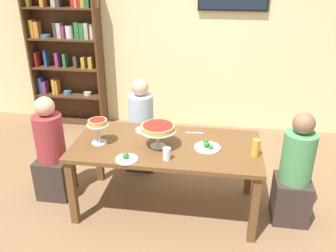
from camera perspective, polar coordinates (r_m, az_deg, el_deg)
The scene contains 16 objects.
ground_plane at distance 3.84m, azimuth -0.23°, elevation -12.78°, with size 12.00×12.00×0.00m, color #846042.
rear_partition at distance 5.31m, azimuth 3.59°, elevation 14.50°, with size 8.00×0.12×2.80m, color beige.
dining_table at distance 3.48m, azimuth -0.25°, elevation -4.18°, with size 1.83×0.90×0.74m.
bookshelf at distance 5.66m, azimuth -16.16°, elevation 12.02°, with size 1.13×0.30×2.21m.
diner_head_west at distance 3.95m, azimuth -18.26°, elevation -4.53°, with size 0.34×0.34×1.15m.
diner_far_left at distance 4.30m, azimuth -4.31°, elevation -0.79°, with size 0.34×0.34×1.15m.
diner_head_east at distance 3.61m, azimuth 19.80°, elevation -7.66°, with size 0.34×0.34×1.15m.
deep_dish_pizza_stand at distance 3.31m, azimuth -1.65°, elevation -0.47°, with size 0.35×0.35×0.23m.
personal_pizza_stand at distance 3.44m, azimuth -11.29°, elevation 0.07°, with size 0.21×0.21×0.25m.
salad_plate_near_diner at distance 3.19m, azimuth -6.76°, elevation -5.16°, with size 0.21×0.21×0.07m.
salad_plate_far_diner at distance 3.39m, azimuth 6.37°, elevation -3.26°, with size 0.25×0.25×0.07m.
salad_plate_spare at distance 3.72m, azimuth -3.73°, elevation -0.53°, with size 0.20×0.20×0.06m.
beer_glass_amber_tall at distance 3.29m, azimuth 13.99°, elevation -3.46°, with size 0.07×0.07×0.17m, color gold.
water_glass_clear_near at distance 3.15m, azimuth -0.21°, elevation -4.53°, with size 0.07×0.07×0.11m, color white.
cutlery_fork_near at distance 3.88m, azimuth -11.30°, elevation -0.09°, with size 0.18×0.02×0.01m, color silver.
cutlery_knife_near at distance 3.68m, azimuth 4.33°, elevation -1.09°, with size 0.18×0.02×0.01m, color silver.
Camera 1 is at (0.48, -3.01, 2.34)m, focal length 37.62 mm.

